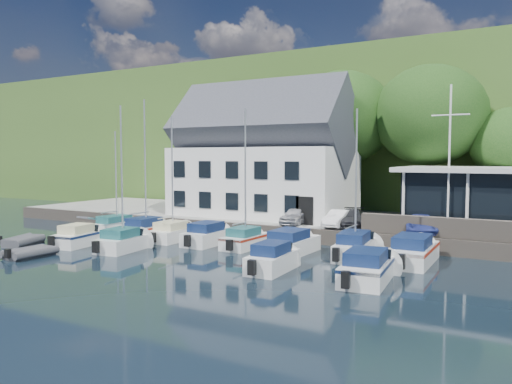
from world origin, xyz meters
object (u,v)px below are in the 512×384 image
boat_r1_0 (116,178)px  boat_r2_3 (273,256)px  boat_r1_5 (291,241)px  boat_r1_3 (208,233)px  club_pavilion (507,200)px  boat_r1_1 (145,172)px  boat_r2_1 (122,181)px  boat_r1_7 (413,249)px  car_silver (296,216)px  boat_r2_4 (367,265)px  car_white (339,219)px  boat_r1_4 (245,183)px  flagpole (449,160)px  dinghy_0 (23,239)px  boat_r1_2 (172,181)px  car_blue (421,223)px  boat_r2_0 (79,235)px  harbor_building (263,162)px  boat_r1_6 (356,177)px  car_dgrey (352,218)px

boat_r1_0 → boat_r2_3: bearing=-11.7°
boat_r1_5 → boat_r1_3: bearing=-180.0°
club_pavilion → boat_r1_1: (-22.25, -8.92, 1.66)m
boat_r2_1 → boat_r1_7: bearing=10.6°
boat_r1_0 → car_silver: bearing=26.7°
car_silver → boat_r2_4: car_silver is taller
car_white → boat_r1_4: boat_r1_4 is taller
car_silver → boat_r1_1: 11.04m
flagpole → dinghy_0: size_ratio=2.95×
boat_r1_1 → boat_r1_2: boat_r1_1 is taller
boat_r2_1 → boat_r2_4: (15.35, -0.08, -3.56)m
car_white → boat_r1_2: size_ratio=0.42×
car_blue → boat_r2_1: (-15.83, -9.61, 2.69)m
boat_r1_5 → boat_r2_0: boat_r1_5 is taller
car_silver → car_white: car_silver is taller
harbor_building → boat_r2_4: 19.32m
boat_r1_6 → boat_r2_3: bearing=-122.0°
car_white → boat_r2_3: size_ratio=0.66×
boat_r2_1 → boat_r1_2: bearing=79.1°
boat_r2_0 → boat_r1_2: bearing=39.5°
boat_r1_3 → boat_r2_3: (7.28, -4.74, -0.01)m
boat_r1_3 → boat_r1_6: bearing=2.2°
boat_r1_2 → boat_r2_4: (15.02, -4.50, -3.39)m
car_blue → boat_r1_4: boat_r1_4 is taller
flagpole → boat_r2_0: size_ratio=1.83×
boat_r1_3 → dinghy_0: 12.14m
club_pavilion → boat_r2_3: 16.77m
car_dgrey → boat_r2_4: size_ratio=0.66×
boat_r1_0 → boat_r2_3: 17.23m
car_dgrey → boat_r2_3: (-0.54, -10.69, -0.85)m
boat_r2_0 → boat_r1_7: bearing=5.7°
car_silver → car_white: size_ratio=1.03×
harbor_building → boat_r1_2: 9.43m
boat_r1_2 → dinghy_0: bearing=-142.6°
club_pavilion → car_blue: bearing=-143.4°
car_dgrey → flagpole: size_ratio=0.45×
club_pavilion → boat_r1_2: boat_r1_2 is taller
club_pavilion → car_white: (-10.06, -3.28, -1.47)m
club_pavilion → boat_r1_7: 9.27m
car_silver → flagpole: bearing=-2.3°
boat_r2_0 → boat_r2_3: (14.28, -0.18, 0.03)m
car_white → boat_r2_4: 11.06m
flagpole → boat_r1_0: flagpole is taller
harbor_building → boat_r2_4: harbor_building is taller
boat_r1_1 → dinghy_0: (-5.41, -5.78, -4.35)m
car_white → boat_r1_5: bearing=-98.7°
boat_r1_4 → car_white: bearing=53.2°
boat_r1_4 → boat_r2_0: bearing=-152.6°
boat_r1_4 → boat_r2_4: boat_r1_4 is taller
boat_r1_4 → boat_r2_1: 7.57m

